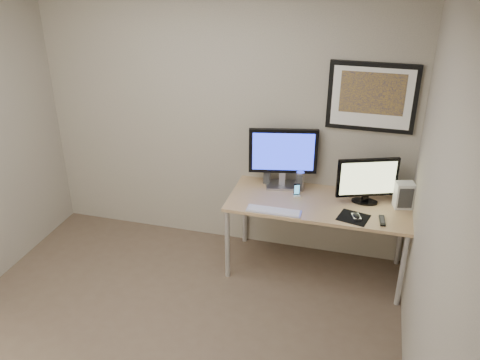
# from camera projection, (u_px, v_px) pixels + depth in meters

# --- Properties ---
(floor) EXTENTS (3.60, 3.60, 0.00)m
(floor) POSITION_uv_depth(u_px,v_px,m) (159.00, 350.00, 3.90)
(floor) COLOR brown
(floor) RESTS_ON ground
(room) EXTENTS (3.60, 3.60, 3.60)m
(room) POSITION_uv_depth(u_px,v_px,m) (169.00, 129.00, 3.56)
(room) COLOR white
(room) RESTS_ON ground
(desk) EXTENTS (1.60, 0.70, 0.73)m
(desk) POSITION_uv_depth(u_px,v_px,m) (318.00, 208.00, 4.54)
(desk) COLOR #987C49
(desk) RESTS_ON floor
(framed_art) EXTENTS (0.75, 0.04, 0.60)m
(framed_art) POSITION_uv_depth(u_px,v_px,m) (372.00, 97.00, 4.32)
(framed_art) COLOR black
(framed_art) RESTS_ON room
(monitor_large) EXTENTS (0.62, 0.26, 0.57)m
(monitor_large) POSITION_uv_depth(u_px,v_px,m) (283.00, 155.00, 4.65)
(monitor_large) COLOR #A5A5AA
(monitor_large) RESTS_ON desk
(monitor_tv) EXTENTS (0.51, 0.22, 0.42)m
(monitor_tv) POSITION_uv_depth(u_px,v_px,m) (367.00, 180.00, 4.40)
(monitor_tv) COLOR black
(monitor_tv) RESTS_ON desk
(speaker_left) EXTENTS (0.08, 0.08, 0.18)m
(speaker_left) POSITION_uv_depth(u_px,v_px,m) (267.00, 175.00, 4.80)
(speaker_left) COLOR #A5A5AA
(speaker_left) RESTS_ON desk
(speaker_right) EXTENTS (0.07, 0.07, 0.18)m
(speaker_right) POSITION_uv_depth(u_px,v_px,m) (300.00, 181.00, 4.68)
(speaker_right) COLOR #A5A5AA
(speaker_right) RESTS_ON desk
(phone_dock) EXTENTS (0.08, 0.08, 0.13)m
(phone_dock) POSITION_uv_depth(u_px,v_px,m) (297.00, 190.00, 4.58)
(phone_dock) COLOR black
(phone_dock) RESTS_ON desk
(keyboard) EXTENTS (0.47, 0.13, 0.02)m
(keyboard) POSITION_uv_depth(u_px,v_px,m) (274.00, 211.00, 4.35)
(keyboard) COLOR silver
(keyboard) RESTS_ON desk
(mousepad) EXTENTS (0.29, 0.27, 0.00)m
(mousepad) POSITION_uv_depth(u_px,v_px,m) (353.00, 218.00, 4.26)
(mousepad) COLOR black
(mousepad) RESTS_ON desk
(mouse) EXTENTS (0.09, 0.11, 0.03)m
(mouse) POSITION_uv_depth(u_px,v_px,m) (356.00, 216.00, 4.24)
(mouse) COLOR black
(mouse) RESTS_ON mousepad
(remote) EXTENTS (0.06, 0.17, 0.02)m
(remote) POSITION_uv_depth(u_px,v_px,m) (382.00, 220.00, 4.20)
(remote) COLOR black
(remote) RESTS_ON desk
(fan_unit) EXTENTS (0.18, 0.15, 0.23)m
(fan_unit) POSITION_uv_depth(u_px,v_px,m) (404.00, 195.00, 4.37)
(fan_unit) COLOR silver
(fan_unit) RESTS_ON desk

